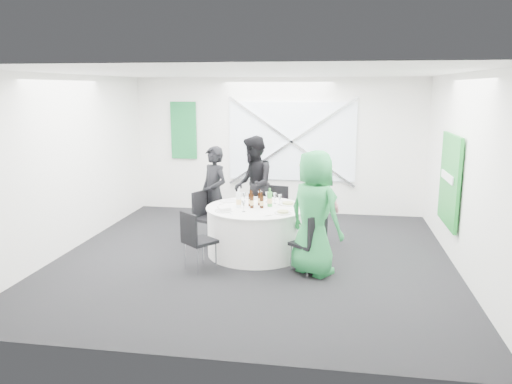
# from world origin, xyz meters

# --- Properties ---
(floor) EXTENTS (6.00, 6.00, 0.00)m
(floor) POSITION_xyz_m (0.00, 0.00, 0.00)
(floor) COLOR black
(floor) RESTS_ON ground
(ceiling) EXTENTS (6.00, 6.00, 0.00)m
(ceiling) POSITION_xyz_m (0.00, 0.00, 2.80)
(ceiling) COLOR white
(ceiling) RESTS_ON wall_back
(wall_back) EXTENTS (6.00, 0.00, 6.00)m
(wall_back) POSITION_xyz_m (0.00, 3.00, 1.40)
(wall_back) COLOR white
(wall_back) RESTS_ON floor
(wall_front) EXTENTS (6.00, 0.00, 6.00)m
(wall_front) POSITION_xyz_m (0.00, -3.00, 1.40)
(wall_front) COLOR white
(wall_front) RESTS_ON floor
(wall_left) EXTENTS (0.00, 6.00, 6.00)m
(wall_left) POSITION_xyz_m (-3.00, 0.00, 1.40)
(wall_left) COLOR white
(wall_left) RESTS_ON floor
(wall_right) EXTENTS (0.00, 6.00, 6.00)m
(wall_right) POSITION_xyz_m (3.00, 0.00, 1.40)
(wall_right) COLOR white
(wall_right) RESTS_ON floor
(window_panel) EXTENTS (2.60, 0.03, 1.60)m
(window_panel) POSITION_xyz_m (0.30, 2.96, 1.50)
(window_panel) COLOR silver
(window_panel) RESTS_ON wall_back
(window_brace_a) EXTENTS (2.63, 0.05, 1.84)m
(window_brace_a) POSITION_xyz_m (0.30, 2.92, 1.50)
(window_brace_a) COLOR silver
(window_brace_a) RESTS_ON window_panel
(window_brace_b) EXTENTS (2.63, 0.05, 1.84)m
(window_brace_b) POSITION_xyz_m (0.30, 2.92, 1.50)
(window_brace_b) COLOR silver
(window_brace_b) RESTS_ON window_panel
(green_banner) EXTENTS (0.55, 0.04, 1.20)m
(green_banner) POSITION_xyz_m (-2.00, 2.95, 1.70)
(green_banner) COLOR #166E2F
(green_banner) RESTS_ON wall_back
(green_sign) EXTENTS (0.05, 1.20, 1.40)m
(green_sign) POSITION_xyz_m (2.94, 0.60, 1.20)
(green_sign) COLOR #188429
(green_sign) RESTS_ON wall_right
(banquet_table) EXTENTS (1.56, 1.56, 0.76)m
(banquet_table) POSITION_xyz_m (0.00, 0.20, 0.38)
(banquet_table) COLOR silver
(banquet_table) RESTS_ON floor
(chair_back) EXTENTS (0.47, 0.48, 0.89)m
(chair_back) POSITION_xyz_m (0.19, 1.20, 0.52)
(chair_back) COLOR black
(chair_back) RESTS_ON floor
(chair_back_left) EXTENTS (0.54, 0.53, 0.89)m
(chair_back_left) POSITION_xyz_m (-0.93, 0.61, 0.52)
(chair_back_left) COLOR black
(chair_back_left) RESTS_ON floor
(chair_back_right) EXTENTS (0.64, 0.64, 1.00)m
(chair_back_right) POSITION_xyz_m (0.85, 0.92, 0.59)
(chair_back_right) COLOR black
(chair_back_right) RESTS_ON floor
(chair_front_right) EXTENTS (0.55, 0.55, 0.87)m
(chair_front_right) POSITION_xyz_m (0.91, -0.55, 0.50)
(chair_front_right) COLOR black
(chair_front_right) RESTS_ON floor
(chair_front_left) EXTENTS (0.56, 0.56, 0.88)m
(chair_front_left) POSITION_xyz_m (-0.73, -0.69, 0.51)
(chair_front_left) COLOR black
(chair_front_left) RESTS_ON floor
(person_man_back_left) EXTENTS (0.70, 0.67, 1.62)m
(person_man_back_left) POSITION_xyz_m (-0.84, 0.87, 0.81)
(person_man_back_left) COLOR black
(person_man_back_left) RESTS_ON floor
(person_man_back) EXTENTS (0.63, 0.93, 1.76)m
(person_man_back) POSITION_xyz_m (-0.23, 1.33, 0.88)
(person_man_back) COLOR black
(person_man_back) RESTS_ON floor
(person_woman_pink) EXTENTS (1.08, 0.95, 1.54)m
(person_woman_pink) POSITION_xyz_m (0.88, 0.81, 0.77)
(person_woman_pink) COLOR pink
(person_woman_pink) RESTS_ON floor
(person_woman_green) EXTENTS (1.02, 0.97, 1.76)m
(person_woman_green) POSITION_xyz_m (0.94, -0.52, 0.88)
(person_woman_green) COLOR #258943
(person_woman_green) RESTS_ON floor
(plate_back) EXTENTS (0.24, 0.24, 0.01)m
(plate_back) POSITION_xyz_m (-0.03, 0.79, 0.77)
(plate_back) COLOR silver
(plate_back) RESTS_ON banquet_table
(plate_back_left) EXTENTS (0.28, 0.28, 0.01)m
(plate_back_left) POSITION_xyz_m (-0.51, 0.51, 0.77)
(plate_back_left) COLOR silver
(plate_back_left) RESTS_ON banquet_table
(plate_back_right) EXTENTS (0.28, 0.28, 0.04)m
(plate_back_right) POSITION_xyz_m (0.48, 0.44, 0.78)
(plate_back_right) COLOR silver
(plate_back_right) RESTS_ON banquet_table
(plate_front_right) EXTENTS (0.26, 0.26, 0.04)m
(plate_front_right) POSITION_xyz_m (0.46, -0.13, 0.78)
(plate_front_right) COLOR silver
(plate_front_right) RESTS_ON banquet_table
(plate_front_left) EXTENTS (0.27, 0.27, 0.01)m
(plate_front_left) POSITION_xyz_m (-0.44, -0.14, 0.77)
(plate_front_left) COLOR silver
(plate_front_left) RESTS_ON banquet_table
(napkin) EXTENTS (0.20, 0.18, 0.05)m
(napkin) POSITION_xyz_m (-0.42, -0.15, 0.80)
(napkin) COLOR silver
(napkin) RESTS_ON plate_front_left
(beer_bottle_a) EXTENTS (0.06, 0.06, 0.26)m
(beer_bottle_a) POSITION_xyz_m (-0.10, 0.25, 0.86)
(beer_bottle_a) COLOR #341809
(beer_bottle_a) RESTS_ON banquet_table
(beer_bottle_b) EXTENTS (0.06, 0.06, 0.26)m
(beer_bottle_b) POSITION_xyz_m (0.04, 0.33, 0.86)
(beer_bottle_b) COLOR #341809
(beer_bottle_b) RESTS_ON banquet_table
(beer_bottle_c) EXTENTS (0.06, 0.06, 0.25)m
(beer_bottle_c) POSITION_xyz_m (0.10, 0.15, 0.86)
(beer_bottle_c) COLOR #341809
(beer_bottle_c) RESTS_ON banquet_table
(beer_bottle_d) EXTENTS (0.06, 0.06, 0.27)m
(beer_bottle_d) POSITION_xyz_m (-0.05, 0.13, 0.86)
(beer_bottle_d) COLOR #341809
(beer_bottle_d) RESTS_ON banquet_table
(green_water_bottle) EXTENTS (0.08, 0.08, 0.29)m
(green_water_bottle) POSITION_xyz_m (0.21, 0.27, 0.88)
(green_water_bottle) COLOR green
(green_water_bottle) RESTS_ON banquet_table
(clear_water_bottle) EXTENTS (0.08, 0.08, 0.30)m
(clear_water_bottle) POSITION_xyz_m (-0.26, 0.11, 0.88)
(clear_water_bottle) COLOR white
(clear_water_bottle) RESTS_ON banquet_table
(wine_glass_a) EXTENTS (0.07, 0.07, 0.17)m
(wine_glass_a) POSITION_xyz_m (0.12, 0.56, 0.88)
(wine_glass_a) COLOR white
(wine_glass_a) RESTS_ON banquet_table
(wine_glass_b) EXTENTS (0.07, 0.07, 0.17)m
(wine_glass_b) POSITION_xyz_m (0.26, 0.51, 0.88)
(wine_glass_b) COLOR white
(wine_glass_b) RESTS_ON banquet_table
(wine_glass_c) EXTENTS (0.07, 0.07, 0.17)m
(wine_glass_c) POSITION_xyz_m (-0.23, 0.45, 0.88)
(wine_glass_c) COLOR white
(wine_glass_c) RESTS_ON banquet_table
(wine_glass_d) EXTENTS (0.07, 0.07, 0.17)m
(wine_glass_d) POSITION_xyz_m (-0.14, -0.13, 0.88)
(wine_glass_d) COLOR white
(wine_glass_d) RESTS_ON banquet_table
(wine_glass_e) EXTENTS (0.07, 0.07, 0.17)m
(wine_glass_e) POSITION_xyz_m (-0.00, 0.63, 0.88)
(wine_glass_e) COLOR white
(wine_glass_e) RESTS_ON banquet_table
(wine_glass_f) EXTENTS (0.07, 0.07, 0.17)m
(wine_glass_f) POSITION_xyz_m (0.35, 0.39, 0.88)
(wine_glass_f) COLOR white
(wine_glass_f) RESTS_ON banquet_table
(fork_a) EXTENTS (0.08, 0.14, 0.01)m
(fork_a) POSITION_xyz_m (-0.41, 0.61, 0.76)
(fork_a) COLOR silver
(fork_a) RESTS_ON banquet_table
(knife_a) EXTENTS (0.08, 0.14, 0.01)m
(knife_a) POSITION_xyz_m (-0.57, 0.30, 0.76)
(knife_a) COLOR silver
(knife_a) RESTS_ON banquet_table
(fork_b) EXTENTS (0.15, 0.02, 0.01)m
(fork_b) POSITION_xyz_m (0.19, 0.74, 0.76)
(fork_b) COLOR silver
(fork_b) RESTS_ON banquet_table
(knife_b) EXTENTS (0.15, 0.02, 0.01)m
(knife_b) POSITION_xyz_m (-0.18, 0.75, 0.76)
(knife_b) COLOR silver
(knife_b) RESTS_ON banquet_table
(fork_c) EXTENTS (0.12, 0.12, 0.01)m
(fork_c) POSITION_xyz_m (0.27, -0.31, 0.76)
(fork_c) COLOR silver
(fork_c) RESTS_ON banquet_table
(knife_c) EXTENTS (0.10, 0.13, 0.01)m
(knife_c) POSITION_xyz_m (0.54, 0.01, 0.76)
(knife_c) COLOR silver
(knife_c) RESTS_ON banquet_table
(fork_d) EXTENTS (0.10, 0.13, 0.01)m
(fork_d) POSITION_xyz_m (-0.55, 0.03, 0.76)
(fork_d) COLOR silver
(fork_d) RESTS_ON banquet_table
(knife_d) EXTENTS (0.11, 0.12, 0.01)m
(knife_d) POSITION_xyz_m (-0.31, -0.29, 0.76)
(knife_d) COLOR silver
(knife_d) RESTS_ON banquet_table
(fork_e) EXTENTS (0.10, 0.13, 0.01)m
(fork_e) POSITION_xyz_m (0.55, 0.36, 0.76)
(fork_e) COLOR silver
(fork_e) RESTS_ON banquet_table
(knife_e) EXTENTS (0.09, 0.13, 0.01)m
(knife_e) POSITION_xyz_m (0.37, 0.64, 0.76)
(knife_e) COLOR silver
(knife_e) RESTS_ON banquet_table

